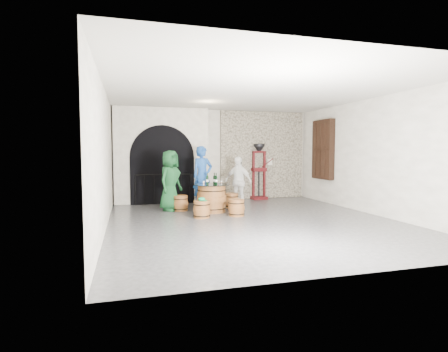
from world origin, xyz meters
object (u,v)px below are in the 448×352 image
object	(u,v)px
barrel_table	(212,198)
wine_bottle_left	(207,180)
side_barrel	(216,194)
corking_press	(259,167)
barrel_stool_far	(204,200)
barrel_stool_near_right	(236,208)
person_blue	(203,176)
barrel_stool_right	(231,201)
barrel_stool_near_left	(202,209)
person_green	(170,181)
person_white	(238,181)
wine_bottle_right	(214,179)
wine_bottle_center	(216,180)
barrel_stool_left	(181,203)

from	to	relation	value
barrel_table	wine_bottle_left	size ratio (longest dim) A/B	3.18
side_barrel	corking_press	world-z (taller)	corking_press
barrel_stool_far	barrel_stool_near_right	bearing A→B (deg)	-73.06
barrel_stool_near_right	person_blue	size ratio (longest dim) A/B	0.24
barrel_stool_far	barrel_stool_right	distance (m)	0.88
barrel_table	person_blue	world-z (taller)	person_blue
barrel_stool_near_left	side_barrel	size ratio (longest dim) A/B	0.75
barrel_stool_right	side_barrel	size ratio (longest dim) A/B	0.75
person_green	person_white	bearing A→B (deg)	-43.69
corking_press	wine_bottle_left	bearing A→B (deg)	-140.73
person_green	wine_bottle_right	xyz separation A→B (m)	(1.22, -0.45, 0.04)
barrel_stool_right	barrel_stool_near_right	bearing A→B (deg)	-101.14
wine_bottle_left	side_barrel	world-z (taller)	wine_bottle_left
barrel_stool_far	person_white	xyz separation A→B (m)	(1.07, -0.19, 0.57)
barrel_stool_far	wine_bottle_right	xyz separation A→B (m)	(0.14, -0.83, 0.70)
person_white	wine_bottle_right	bearing A→B (deg)	-99.21
side_barrel	corking_press	xyz separation A→B (m)	(1.71, 0.44, 0.86)
barrel_table	wine_bottle_center	distance (m)	0.55
person_blue	person_white	distance (m)	1.13
wine_bottle_right	side_barrel	bearing A→B (deg)	73.93
side_barrel	barrel_stool_near_right	bearing A→B (deg)	-91.65
barrel_table	barrel_stool_far	distance (m)	0.95
barrel_table	barrel_stool_right	world-z (taller)	barrel_table
wine_bottle_right	wine_bottle_left	bearing A→B (deg)	-171.56
barrel_stool_left	barrel_stool_near_right	world-z (taller)	same
barrel_stool_left	wine_bottle_center	size ratio (longest dim) A/B	1.41
barrel_stool_far	side_barrel	distance (m)	0.98
person_white	side_barrel	xyz separation A→B (m)	(-0.47, 0.96, -0.49)
barrel_stool_near_right	wine_bottle_center	size ratio (longest dim) A/B	1.41
corking_press	side_barrel	bearing A→B (deg)	-167.28
barrel_stool_near_left	person_blue	distance (m)	2.07
person_green	corking_press	xyz separation A→B (m)	(3.39, 1.58, 0.29)
person_white	side_barrel	world-z (taller)	person_white
person_blue	side_barrel	xyz separation A→B (m)	(0.61, 0.64, -0.65)
wine_bottle_center	side_barrel	xyz separation A→B (m)	(0.44, 1.76, -0.62)
wine_bottle_left	wine_bottle_center	distance (m)	0.26
person_green	side_barrel	distance (m)	2.12
wine_bottle_left	barrel_stool_left	bearing A→B (deg)	154.77
wine_bottle_center	corking_press	xyz separation A→B (m)	(2.16, 2.19, 0.24)
person_green	corking_press	distance (m)	3.76
barrel_stool_right	barrel_stool_near_left	world-z (taller)	same
barrel_stool_near_left	person_white	world-z (taller)	person_white
person_green	wine_bottle_center	world-z (taller)	person_green
barrel_table	corking_press	xyz separation A→B (m)	(2.28, 2.15, 0.77)
barrel_stool_near_right	person_green	world-z (taller)	person_green
barrel_stool_near_right	person_white	world-z (taller)	person_white
person_white	wine_bottle_right	distance (m)	1.14
barrel_stool_right	barrel_stool_near_left	distance (m)	1.84
wine_bottle_right	corking_press	size ratio (longest dim) A/B	0.16
person_blue	person_white	size ratio (longest dim) A/B	1.21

